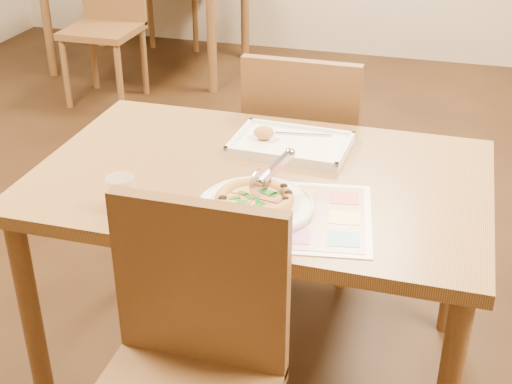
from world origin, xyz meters
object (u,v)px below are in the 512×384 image
(chair_near, at_px, (189,348))
(menu, at_px, (320,217))
(bg_chair_near, at_px, (107,8))
(pizza_cutter, at_px, (270,172))
(glass_tumbler, at_px, (122,196))
(chair_far, at_px, (304,140))
(pizza, at_px, (255,199))
(plate, at_px, (256,206))
(dining_table, at_px, (260,199))
(appetizer_tray, at_px, (289,145))

(chair_near, distance_m, menu, 0.48)
(bg_chair_near, distance_m, pizza_cutter, 2.89)
(bg_chair_near, xyz_separation_m, glass_tumbler, (1.31, -2.50, 0.20))
(chair_far, bearing_deg, glass_tumbler, 72.19)
(pizza, bearing_deg, menu, 0.67)
(plate, bearing_deg, chair_far, 93.18)
(dining_table, relative_size, bg_chair_near, 2.77)
(plate, relative_size, pizza, 1.46)
(pizza, xyz_separation_m, glass_tumbler, (-0.33, -0.10, 0.01))
(menu, bearing_deg, chair_near, -118.26)
(plate, bearing_deg, menu, 0.48)
(chair_near, relative_size, appetizer_tray, 1.29)
(chair_near, bearing_deg, pizza_cutter, 81.11)
(chair_near, relative_size, bg_chair_near, 1.00)
(appetizer_tray, relative_size, glass_tumbler, 3.83)
(pizza, xyz_separation_m, pizza_cutter, (0.03, 0.05, 0.06))
(chair_near, height_order, bg_chair_near, same)
(chair_near, relative_size, glass_tumbler, 4.94)
(chair_near, xyz_separation_m, menu, (0.22, 0.40, 0.16))
(chair_near, xyz_separation_m, chair_far, (-0.00, 1.20, 0.00))
(glass_tumbler, distance_m, menu, 0.52)
(appetizer_tray, height_order, menu, appetizer_tray)
(bg_chair_near, bearing_deg, menu, -52.85)
(chair_near, distance_m, pizza, 0.44)
(bg_chair_near, xyz_separation_m, pizza, (1.64, -2.40, 0.18))
(plate, xyz_separation_m, pizza_cutter, (0.03, 0.05, 0.08))
(plate, height_order, glass_tumbler, glass_tumbler)
(chair_far, xyz_separation_m, glass_tumbler, (-0.29, -0.90, 0.20))
(dining_table, bearing_deg, pizza_cutter, -65.27)
(dining_table, relative_size, menu, 3.53)
(plate, bearing_deg, bg_chair_near, 124.43)
(chair_far, xyz_separation_m, pizza, (0.04, -0.80, 0.18))
(dining_table, distance_m, menu, 0.31)
(chair_near, bearing_deg, dining_table, 90.00)
(plate, xyz_separation_m, glass_tumbler, (-0.34, -0.10, 0.03))
(pizza, relative_size, appetizer_tray, 0.58)
(plate, height_order, menu, plate)
(chair_near, distance_m, glass_tumbler, 0.46)
(chair_near, height_order, glass_tumbler, chair_near)
(bg_chair_near, distance_m, menu, 3.01)
(chair_near, distance_m, chair_far, 1.20)
(pizza_cutter, relative_size, glass_tumbler, 1.58)
(chair_far, distance_m, appetizer_tray, 0.45)
(chair_far, distance_m, pizza_cutter, 0.79)
(bg_chair_near, distance_m, pizza, 2.91)
(appetizer_tray, xyz_separation_m, glass_tumbler, (-0.33, -0.49, 0.03))
(menu, bearing_deg, plate, -179.52)
(glass_tumbler, xyz_separation_m, menu, (0.51, 0.10, -0.04))
(chair_far, distance_m, bg_chair_near, 2.26)
(pizza, bearing_deg, chair_far, 92.93)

